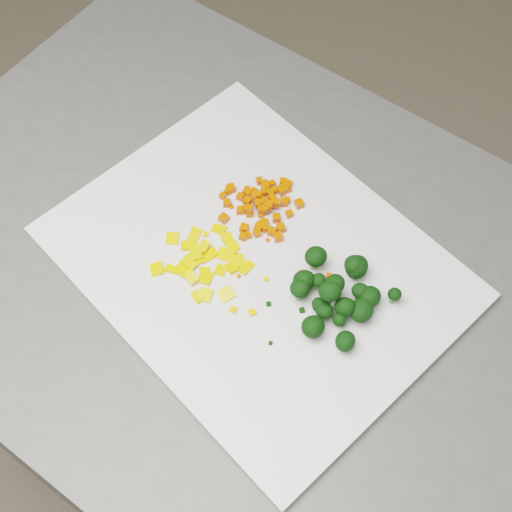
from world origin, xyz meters
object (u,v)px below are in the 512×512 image
(pepper_pile, at_px, (204,263))
(carrot_pile, at_px, (261,202))
(cutting_board, at_px, (256,263))
(broccoli_pile, at_px, (344,289))
(counter_block, at_px, (250,395))

(pepper_pile, bearing_deg, carrot_pile, 68.09)
(cutting_board, relative_size, broccoli_pile, 3.75)
(cutting_board, xyz_separation_m, broccoli_pile, (0.10, -0.02, 0.03))
(counter_block, distance_m, cutting_board, 0.46)
(pepper_pile, xyz_separation_m, broccoli_pile, (0.16, 0.00, 0.02))
(carrot_pile, relative_size, broccoli_pile, 0.83)
(broccoli_pile, bearing_deg, pepper_pile, -178.77)
(counter_block, relative_size, pepper_pile, 8.10)
(cutting_board, relative_size, carrot_pile, 4.50)
(counter_block, xyz_separation_m, pepper_pile, (-0.04, -0.02, 0.47))
(counter_block, distance_m, carrot_pile, 0.48)
(carrot_pile, distance_m, broccoli_pile, 0.15)
(counter_block, xyz_separation_m, cutting_board, (0.01, 0.00, 0.46))
(carrot_pile, relative_size, pepper_pile, 0.86)
(pepper_pile, distance_m, broccoli_pile, 0.16)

